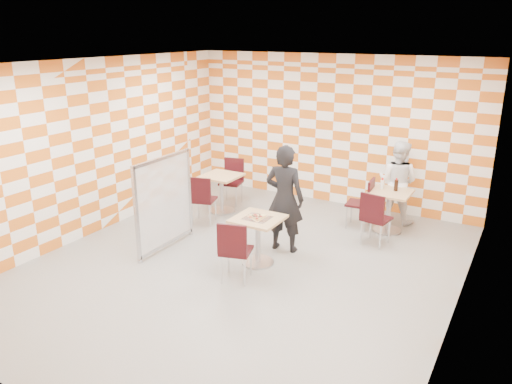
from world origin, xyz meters
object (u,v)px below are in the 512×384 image
(chair_main_front, at_px, (234,247))
(chair_empty_near, at_px, (202,196))
(second_table, at_px, (389,204))
(chair_second_front, at_px, (374,215))
(soda_bottle, at_px, (396,185))
(partition, at_px, (164,202))
(chair_second_side, at_px, (364,200))
(main_table, at_px, (258,233))
(man_white, at_px, (398,182))
(empty_table, at_px, (221,187))
(chair_empty_far, at_px, (233,177))
(man_dark, at_px, (285,199))
(sport_bottle, at_px, (382,184))

(chair_main_front, xyz_separation_m, chair_empty_near, (-1.70, 1.60, 0.00))
(second_table, relative_size, chair_second_front, 0.81)
(chair_empty_near, xyz_separation_m, soda_bottle, (3.13, 1.44, 0.31))
(chair_second_front, bearing_deg, partition, -148.96)
(second_table, relative_size, chair_second_side, 0.81)
(second_table, distance_m, chair_empty_near, 3.35)
(main_table, relative_size, chair_empty_near, 0.81)
(man_white, bearing_deg, chair_empty_near, 39.77)
(chair_empty_near, distance_m, soda_bottle, 3.46)
(empty_table, height_order, chair_empty_far, chair_empty_far)
(man_dark, bearing_deg, partition, 22.16)
(chair_second_side, relative_size, soda_bottle, 4.02)
(empty_table, bearing_deg, main_table, -43.31)
(man_dark, xyz_separation_m, soda_bottle, (1.34, 1.68, -0.02))
(man_dark, bearing_deg, chair_second_side, -124.10)
(chair_second_front, xyz_separation_m, soda_bottle, (0.12, 0.82, 0.31))
(chair_second_front, bearing_deg, sport_bottle, 98.99)
(chair_second_front, bearing_deg, chair_second_side, 119.77)
(chair_second_side, distance_m, chair_empty_near, 2.93)
(chair_empty_far, bearing_deg, chair_main_front, -57.32)
(chair_main_front, bearing_deg, man_white, 69.49)
(chair_main_front, relative_size, chair_second_front, 1.00)
(chair_main_front, xyz_separation_m, chair_second_front, (1.32, 2.22, 0.00))
(chair_main_front, bearing_deg, main_table, 91.46)
(man_dark, height_order, soda_bottle, man_dark)
(chair_main_front, height_order, chair_empty_near, same)
(empty_table, relative_size, chair_empty_far, 0.81)
(chair_empty_near, distance_m, sport_bottle, 3.24)
(chair_second_front, height_order, sport_bottle, sport_bottle)
(main_table, relative_size, second_table, 1.00)
(man_dark, height_order, sport_bottle, man_dark)
(main_table, bearing_deg, chair_second_front, 48.77)
(second_table, xyz_separation_m, man_white, (-0.03, 0.59, 0.26))
(partition, xyz_separation_m, sport_bottle, (2.80, 2.58, 0.05))
(man_white, bearing_deg, partition, 53.44)
(chair_empty_far, xyz_separation_m, man_dark, (1.97, -1.57, 0.33))
(second_table, xyz_separation_m, chair_second_side, (-0.43, -0.07, 0.04))
(chair_second_front, relative_size, chair_empty_near, 1.00)
(chair_empty_near, height_order, soda_bottle, soda_bottle)
(empty_table, distance_m, sport_bottle, 3.06)
(second_table, xyz_separation_m, chair_empty_far, (-3.24, -0.04, 0.04))
(main_table, bearing_deg, chair_second_side, 66.76)
(main_table, distance_m, soda_bottle, 2.77)
(chair_main_front, relative_size, chair_empty_near, 1.00)
(chair_second_side, height_order, chair_empty_near, same)
(main_table, relative_size, partition, 0.48)
(partition, bearing_deg, sport_bottle, 42.68)
(man_dark, bearing_deg, main_table, 74.58)
(man_white, distance_m, soda_bottle, 0.53)
(chair_empty_near, bearing_deg, chair_second_front, 11.62)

